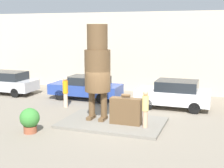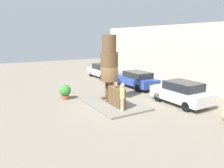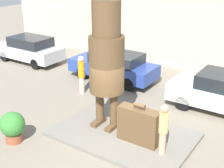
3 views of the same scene
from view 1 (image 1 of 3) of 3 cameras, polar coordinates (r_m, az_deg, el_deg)
The scene contains 11 objects.
ground_plane at distance 14.98m, azimuth 0.12°, elevation -7.31°, with size 60.00×60.00×0.00m, color gray.
pedestal at distance 14.96m, azimuth 0.12°, elevation -7.07°, with size 4.83×3.18×0.13m.
building_backdrop at distance 22.31m, azimuth 7.18°, elevation 5.75°, with size 28.00×0.60×5.64m.
statue_figure at distance 14.81m, azimuth -2.67°, elevation 3.56°, with size 1.23×1.23×4.56m.
giant_suitcase at distance 14.39m, azimuth 2.53°, elevation -4.94°, with size 1.44×0.46×1.42m.
tourist at distance 13.89m, azimuth 6.12°, elevation -4.20°, with size 0.29×0.29×1.71m.
parked_car_silver at distance 22.83m, azimuth -18.77°, elevation 0.32°, with size 4.37×1.79×1.57m.
parked_car_blue at distance 19.98m, azimuth -4.70°, elevation -0.55°, with size 4.56×1.80×1.50m.
parked_car_white at distance 18.03m, azimuth 11.26°, elevation -1.76°, with size 4.14×1.90×1.60m.
planter_pot at distance 14.05m, azimuth -14.80°, elevation -6.28°, with size 0.86×0.86×1.10m.
worker_hivis at distance 18.11m, azimuth -8.52°, elevation -1.12°, with size 0.31×0.31×1.81m.
Camera 1 is at (4.73, -13.49, 4.48)m, focal length 50.00 mm.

